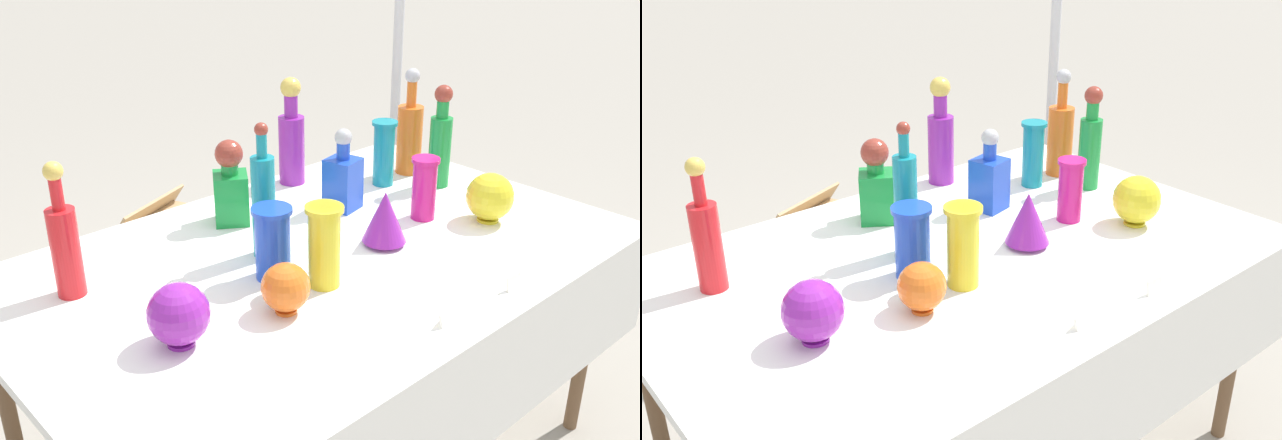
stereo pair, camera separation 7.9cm
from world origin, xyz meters
TOP-DOWN VIEW (x-y plane):
  - display_table at (0.00, -0.04)m, footprint 1.71×1.10m
  - tall_bottle_0 at (-0.12, 0.09)m, footprint 0.06×0.06m
  - tall_bottle_1 at (0.29, 0.46)m, footprint 0.09×0.09m
  - tall_bottle_2 at (0.64, 0.10)m, footprint 0.07×0.07m
  - tall_bottle_3 at (-0.60, 0.25)m, footprint 0.07×0.07m
  - tall_bottle_4 at (0.66, 0.26)m, footprint 0.09×0.09m
  - square_decanter_0 at (0.26, 0.18)m, footprint 0.11×0.11m
  - square_decanter_1 at (-0.05, 0.33)m, footprint 0.14×0.14m
  - slender_vase_0 at (-0.18, -0.02)m, footprint 0.10×0.10m
  - slender_vase_1 at (0.51, 0.24)m, footprint 0.09×0.09m
  - slender_vase_2 at (-0.11, -0.14)m, footprint 0.10×0.10m
  - slender_vase_3 at (0.39, -0.04)m, footprint 0.09×0.09m
  - fluted_vase_0 at (0.17, -0.08)m, footprint 0.12×0.12m
  - round_bowl_0 at (-0.26, -0.17)m, footprint 0.12×0.12m
  - round_bowl_1 at (-0.52, -0.12)m, footprint 0.14×0.14m
  - round_bowl_2 at (0.52, -0.19)m, footprint 0.14×0.14m
  - price_tag_left at (-0.03, -0.46)m, footprint 0.05×0.03m
  - price_tag_center at (0.22, -0.47)m, footprint 0.05×0.02m
  - cardboard_box_behind_left at (0.20, 1.21)m, footprint 0.55×0.48m
  - canopy_pole at (1.16, 0.77)m, footprint 0.18×0.18m

SIDE VIEW (x-z plane):
  - cardboard_box_behind_left at x=0.20m, z-range -0.04..0.42m
  - display_table at x=0.00m, z-range 0.32..1.08m
  - price_tag_left at x=-0.03m, z-range 0.76..0.79m
  - price_tag_center at x=0.22m, z-range 0.76..0.80m
  - round_bowl_0 at x=-0.26m, z-range 0.76..0.89m
  - round_bowl_1 at x=-0.52m, z-range 0.76..0.91m
  - round_bowl_2 at x=0.52m, z-range 0.76..0.91m
  - fluted_vase_0 at x=0.17m, z-range 0.76..0.92m
  - square_decanter_0 at x=0.26m, z-range 0.73..0.99m
  - slender_vase_3 at x=0.39m, z-range 0.77..0.96m
  - slender_vase_0 at x=-0.18m, z-range 0.77..0.96m
  - slender_vase_2 at x=-0.11m, z-range 0.77..0.98m
  - square_decanter_1 at x=-0.05m, z-range 0.75..1.01m
  - slender_vase_1 at x=0.51m, z-range 0.77..0.99m
  - tall_bottle_3 at x=-0.60m, z-range 0.73..1.07m
  - tall_bottle_4 at x=0.66m, z-range 0.72..1.09m
  - tall_bottle_2 at x=0.64m, z-range 0.74..1.09m
  - tall_bottle_0 at x=-0.12m, z-range 0.73..1.10m
  - tall_bottle_1 at x=0.29m, z-range 0.73..1.10m
  - canopy_pole at x=1.16m, z-range -0.27..2.47m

